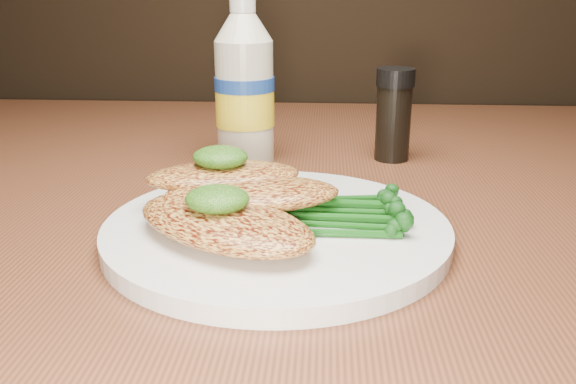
{
  "coord_description": "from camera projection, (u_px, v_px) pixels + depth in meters",
  "views": [
    {
      "loc": [
        -0.01,
        0.41,
        0.95
      ],
      "look_at": [
        -0.04,
        0.87,
        0.79
      ],
      "focal_mm": 38.28,
      "sensor_mm": 36.0,
      "label": 1
    }
  ],
  "objects": [
    {
      "name": "pesto_back",
      "position": [
        220.0,
        157.0,
        0.51
      ],
      "size": [
        0.06,
        0.05,
        0.02
      ],
      "primitive_type": "ellipsoid",
      "rotation": [
        0.0,
        0.0,
        -0.29
      ],
      "color": "black",
      "rests_on": "chicken_back"
    },
    {
      "name": "broccolini_bundle",
      "position": [
        341.0,
        208.0,
        0.49
      ],
      "size": [
        0.16,
        0.14,
        0.02
      ],
      "primitive_type": null,
      "rotation": [
        0.0,
        0.0,
        0.29
      ],
      "color": "#114E11",
      "rests_on": "plate"
    },
    {
      "name": "pepper_grinder",
      "position": [
        394.0,
        115.0,
        0.7
      ],
      "size": [
        0.05,
        0.05,
        0.1
      ],
      "primitive_type": null,
      "rotation": [
        0.0,
        0.0,
        -0.22
      ],
      "color": "black",
      "rests_on": "dining_table"
    },
    {
      "name": "chicken_mid",
      "position": [
        252.0,
        194.0,
        0.49
      ],
      "size": [
        0.15,
        0.1,
        0.02
      ],
      "primitive_type": "ellipsoid",
      "rotation": [
        0.0,
        0.0,
        0.18
      ],
      "color": "gold",
      "rests_on": "plate"
    },
    {
      "name": "plate",
      "position": [
        277.0,
        230.0,
        0.49
      ],
      "size": [
        0.28,
        0.28,
        0.01
      ],
      "primitive_type": "cylinder",
      "color": "white",
      "rests_on": "dining_table"
    },
    {
      "name": "chicken_back",
      "position": [
        223.0,
        176.0,
        0.52
      ],
      "size": [
        0.14,
        0.09,
        0.02
      ],
      "primitive_type": "ellipsoid",
      "rotation": [
        0.0,
        0.0,
        0.24
      ],
      "color": "gold",
      "rests_on": "plate"
    },
    {
      "name": "chicken_front",
      "position": [
        224.0,
        223.0,
        0.46
      ],
      "size": [
        0.18,
        0.16,
        0.03
      ],
      "primitive_type": "ellipsoid",
      "rotation": [
        0.0,
        0.0,
        -0.62
      ],
      "color": "gold",
      "rests_on": "plate"
    },
    {
      "name": "mayo_bottle",
      "position": [
        244.0,
        78.0,
        0.68
      ],
      "size": [
        0.08,
        0.08,
        0.19
      ],
      "primitive_type": null,
      "rotation": [
        0.0,
        0.0,
        -0.13
      ],
      "color": "beige",
      "rests_on": "dining_table"
    },
    {
      "name": "pesto_front",
      "position": [
        217.0,
        199.0,
        0.45
      ],
      "size": [
        0.06,
        0.05,
        0.02
      ],
      "primitive_type": "ellipsoid",
      "rotation": [
        0.0,
        0.0,
        -0.19
      ],
      "color": "black",
      "rests_on": "chicken_front"
    }
  ]
}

